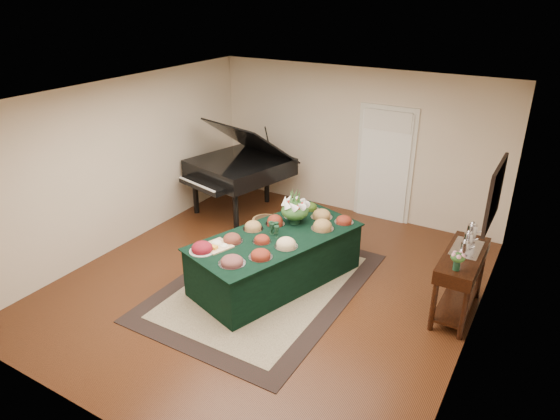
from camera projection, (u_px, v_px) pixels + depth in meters
The scene contains 14 objects.
ground at pixel (270, 283), 7.29m from camera, with size 6.00×6.00×0.00m, color black.
area_rug at pixel (264, 286), 7.21m from camera, with size 2.45×3.43×0.01m.
kitchen_doorway at pixel (384, 166), 8.92m from camera, with size 1.05×0.07×2.10m.
buffet_table at pixel (276, 259), 7.18m from camera, with size 1.88×2.71×0.75m.
food_platters at pixel (277, 231), 7.05m from camera, with size 1.58×2.30×0.13m.
cutting_board at pixel (218, 244), 6.73m from camera, with size 0.44×0.44×0.10m.
green_goblets at pixel (274, 229), 7.02m from camera, with size 0.21×0.17×0.18m.
floral_centerpiece at pixel (295, 207), 7.31m from camera, with size 0.42×0.42×0.42m.
grand_piano at pixel (240, 167), 9.20m from camera, with size 1.91×2.04×1.81m.
wicker_basket at pixel (265, 227), 8.66m from camera, with size 0.45×0.45×0.28m, color olive.
mahogany_sideboard at pixel (462, 267), 6.35m from camera, with size 0.45×1.24×0.89m.
tea_service at pixel (468, 240), 6.35m from camera, with size 0.34×0.58×0.30m.
pink_bouquet at pixel (458, 258), 5.84m from camera, with size 0.19×0.19×0.24m.
wall_painting at pixel (495, 194), 5.81m from camera, with size 0.05×0.95×0.75m.
Camera 1 is at (3.28, -5.27, 3.97)m, focal length 32.00 mm.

